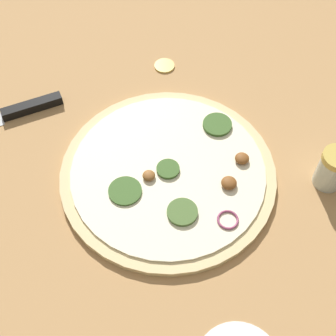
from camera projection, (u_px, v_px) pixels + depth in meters
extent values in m
plane|color=tan|center=(168.00, 175.00, 0.81)|extent=(3.00, 3.00, 0.00)
cylinder|color=beige|center=(168.00, 173.00, 0.80)|extent=(0.37, 0.37, 0.01)
cylinder|color=#EFE5C1|center=(168.00, 171.00, 0.80)|extent=(0.33, 0.33, 0.00)
cylinder|color=#385B23|center=(217.00, 125.00, 0.85)|extent=(0.05, 0.05, 0.01)
cylinder|color=#385B23|center=(125.00, 191.00, 0.77)|extent=(0.06, 0.06, 0.00)
ellipsoid|color=brown|center=(229.00, 183.00, 0.77)|extent=(0.03, 0.03, 0.01)
cylinder|color=#47662D|center=(182.00, 212.00, 0.74)|extent=(0.05, 0.05, 0.01)
cylinder|color=#385B23|center=(168.00, 169.00, 0.79)|extent=(0.04, 0.04, 0.01)
torus|color=#934266|center=(228.00, 220.00, 0.74)|extent=(0.03, 0.03, 0.00)
ellipsoid|color=brown|center=(149.00, 175.00, 0.78)|extent=(0.02, 0.02, 0.01)
ellipsoid|color=brown|center=(242.00, 158.00, 0.80)|extent=(0.02, 0.02, 0.01)
cube|color=black|center=(32.00, 106.00, 0.88)|extent=(0.11, 0.08, 0.02)
cylinder|color=silver|center=(331.00, 171.00, 0.77)|extent=(0.05, 0.05, 0.06)
cylinder|color=gold|center=(164.00, 65.00, 0.96)|extent=(0.04, 0.04, 0.01)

